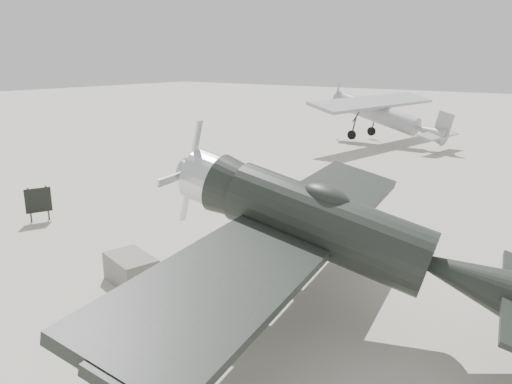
% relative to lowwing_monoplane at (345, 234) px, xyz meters
% --- Properties ---
extents(ground, '(160.00, 160.00, 0.00)m').
position_rel_lowwing_monoplane_xyz_m(ground, '(-4.23, 1.99, -2.09)').
color(ground, '#9F9A8D').
rests_on(ground, ground).
extents(lowwing_monoplane, '(8.86, 12.33, 3.96)m').
position_rel_lowwing_monoplane_xyz_m(lowwing_monoplane, '(0.00, 0.00, 0.00)').
color(lowwing_monoplane, black).
rests_on(lowwing_monoplane, ground).
extents(highwing_monoplane, '(8.97, 12.58, 3.55)m').
position_rel_lowwing_monoplane_xyz_m(highwing_monoplane, '(-8.71, 23.39, 0.13)').
color(highwing_monoplane, '#929597').
rests_on(highwing_monoplane, ground).
extents(equipment_block, '(1.66, 1.27, 0.74)m').
position_rel_lowwing_monoplane_xyz_m(equipment_block, '(-5.40, -1.44, -1.72)').
color(equipment_block, slate).
rests_on(equipment_block, ground).
extents(sign_board, '(0.41, 0.85, 1.29)m').
position_rel_lowwing_monoplane_xyz_m(sign_board, '(-12.08, -0.01, -1.32)').
color(sign_board, '#333333').
rests_on(sign_board, ground).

